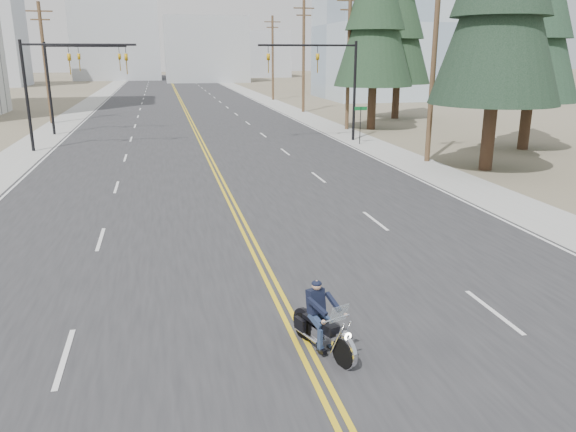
% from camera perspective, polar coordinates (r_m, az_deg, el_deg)
% --- Properties ---
extents(road, '(20.00, 200.00, 0.01)m').
position_cam_1_polar(road, '(77.51, -10.82, 11.35)').
color(road, '#303033').
rests_on(road, ground).
extents(sidewalk_left, '(3.00, 200.00, 0.01)m').
position_cam_1_polar(sidewalk_left, '(77.95, -19.44, 10.76)').
color(sidewalk_left, '#A5A5A0').
rests_on(sidewalk_left, ground).
extents(sidewalk_right, '(3.00, 200.00, 0.01)m').
position_cam_1_polar(sidewalk_right, '(78.75, -2.26, 11.69)').
color(sidewalk_right, '#A5A5A0').
rests_on(sidewalk_right, ground).
extents(traffic_mast_left, '(7.10, 0.26, 7.00)m').
position_cam_1_polar(traffic_mast_left, '(39.73, -22.34, 13.26)').
color(traffic_mast_left, black).
rests_on(traffic_mast_left, ground).
extents(traffic_mast_right, '(7.10, 0.26, 7.00)m').
position_cam_1_polar(traffic_mast_right, '(40.94, 4.08, 14.44)').
color(traffic_mast_right, black).
rests_on(traffic_mast_right, ground).
extents(traffic_mast_far, '(6.10, 0.26, 7.00)m').
position_cam_1_polar(traffic_mast_far, '(47.69, -21.22, 13.59)').
color(traffic_mast_far, black).
rests_on(traffic_mast_far, ground).
extents(street_sign, '(0.90, 0.06, 2.62)m').
position_cam_1_polar(street_sign, '(39.83, 7.37, 9.78)').
color(street_sign, black).
rests_on(street_sign, ground).
extents(utility_pole_b, '(2.20, 0.30, 11.50)m').
position_cam_1_polar(utility_pole_b, '(33.83, 14.61, 15.40)').
color(utility_pole_b, brown).
rests_on(utility_pole_b, ground).
extents(utility_pole_c, '(2.20, 0.30, 11.00)m').
position_cam_1_polar(utility_pole_c, '(47.71, 6.18, 15.59)').
color(utility_pole_c, brown).
rests_on(utility_pole_c, ground).
extents(utility_pole_d, '(2.20, 0.30, 11.50)m').
position_cam_1_polar(utility_pole_d, '(62.11, 1.59, 16.02)').
color(utility_pole_d, brown).
rests_on(utility_pole_d, ground).
extents(utility_pole_e, '(2.20, 0.30, 11.00)m').
position_cam_1_polar(utility_pole_e, '(78.70, -1.56, 15.86)').
color(utility_pole_e, brown).
rests_on(utility_pole_e, ground).
extents(utility_pole_left, '(2.20, 0.30, 10.50)m').
position_cam_1_polar(utility_pole_left, '(56.08, -23.46, 14.21)').
color(utility_pole_left, brown).
rests_on(utility_pole_left, ground).
extents(glass_building, '(24.00, 16.00, 20.00)m').
position_cam_1_polar(glass_building, '(84.75, 12.18, 18.44)').
color(glass_building, '#9EB5CC').
rests_on(glass_building, ground).
extents(haze_bldg_b, '(18.00, 14.00, 14.00)m').
position_cam_1_polar(haze_bldg_b, '(132.65, -8.36, 16.38)').
color(haze_bldg_b, '#ADB2B7').
rests_on(haze_bldg_b, ground).
extents(haze_bldg_c, '(16.00, 12.00, 18.00)m').
position_cam_1_polar(haze_bldg_c, '(124.79, 7.72, 17.34)').
color(haze_bldg_c, '#B7BCC6').
rests_on(haze_bldg_c, ground).
extents(haze_bldg_d, '(20.00, 15.00, 26.00)m').
position_cam_1_polar(haze_bldg_d, '(147.67, -17.12, 18.16)').
color(haze_bldg_d, '#ADB2B7').
rests_on(haze_bldg_d, ground).
extents(haze_bldg_e, '(14.00, 14.00, 12.00)m').
position_cam_1_polar(haze_bldg_e, '(159.64, -2.76, 16.10)').
color(haze_bldg_e, '#B7BCC6').
rests_on(haze_bldg_e, ground).
extents(motorcyclist, '(1.50, 2.17, 1.56)m').
position_cam_1_polar(motorcyclist, '(12.01, 3.63, -10.41)').
color(motorcyclist, black).
rests_on(motorcyclist, ground).
extents(conifer_mid, '(5.95, 5.95, 15.88)m').
position_cam_1_polar(conifer_mid, '(40.54, 24.17, 19.05)').
color(conifer_mid, '#382619').
rests_on(conifer_mid, ground).
extents(conifer_tall, '(6.44, 6.44, 17.89)m').
position_cam_1_polar(conifer_tall, '(48.25, 8.94, 20.90)').
color(conifer_tall, '#382619').
rests_on(conifer_tall, ground).
extents(conifer_far, '(6.28, 6.28, 16.82)m').
position_cam_1_polar(conifer_far, '(57.02, 11.33, 19.40)').
color(conifer_far, '#382619').
rests_on(conifer_far, ground).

